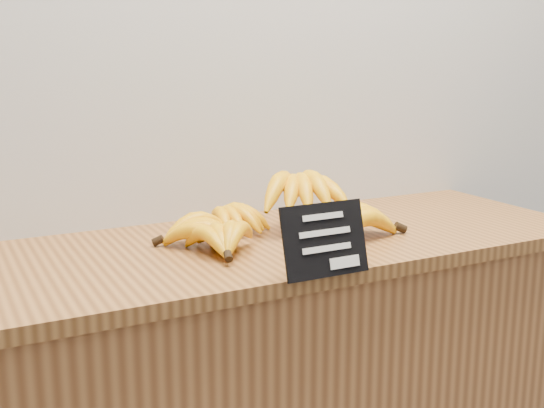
{
  "coord_description": "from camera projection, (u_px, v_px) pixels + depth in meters",
  "views": [
    {
      "loc": [
        -0.5,
        1.47,
        1.32
      ],
      "look_at": [
        0.13,
        2.7,
        1.02
      ],
      "focal_mm": 45.0,
      "sensor_mm": 36.0,
      "label": 1
    }
  ],
  "objects": [
    {
      "name": "banana_pile",
      "position": [
        281.0,
        217.0,
        1.48
      ],
      "size": [
        0.53,
        0.39,
        0.13
      ],
      "color": "#F0AE09",
      "rests_on": "counter_top"
    },
    {
      "name": "chalkboard_sign",
      "position": [
        325.0,
        240.0,
        1.23
      ],
      "size": [
        0.17,
        0.04,
        0.13
      ],
      "primitive_type": "cube",
      "rotation": [
        -0.27,
        0.0,
        0.0
      ],
      "color": "black",
      "rests_on": "counter_top"
    },
    {
      "name": "counter_top",
      "position": [
        262.0,
        247.0,
        1.48
      ],
      "size": [
        1.51,
        0.54,
        0.03
      ],
      "primitive_type": "cube",
      "color": "brown",
      "rests_on": "counter"
    }
  ]
}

